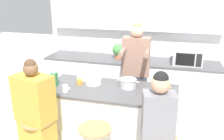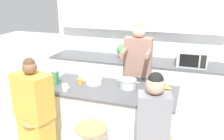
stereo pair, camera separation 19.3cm
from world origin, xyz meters
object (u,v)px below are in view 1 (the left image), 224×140
(juice_carton, at_px, (54,79))
(person_wrapped_blanket, at_px, (36,119))
(cooking_pot, at_px, (128,83))
(coffee_cup_near, at_px, (79,82))
(coffee_cup_far, at_px, (65,88))
(person_cooking, at_px, (135,77))
(kitchen_island, at_px, (111,117))
(person_seated_near, at_px, (157,138))
(fruit_bowl, at_px, (93,81))
(banana_bunch, at_px, (166,86))
(potted_plant, at_px, (118,50))
(microwave, at_px, (188,57))

(juice_carton, bearing_deg, person_wrapped_blanket, -86.17)
(cooking_pot, xyz_separation_m, coffee_cup_near, (-0.71, -0.06, -0.03))
(coffee_cup_near, relative_size, coffee_cup_far, 1.02)
(person_cooking, bearing_deg, person_wrapped_blanket, -130.61)
(kitchen_island, height_order, person_seated_near, person_seated_near)
(coffee_cup_near, bearing_deg, person_wrapped_blanket, -110.55)
(person_seated_near, relative_size, coffee_cup_far, 13.36)
(fruit_bowl, bearing_deg, person_seated_near, -38.92)
(person_wrapped_blanket, relative_size, person_seated_near, 1.01)
(banana_bunch, bearing_deg, juice_carton, -168.04)
(potted_plant, bearing_deg, juice_carton, -110.13)
(person_seated_near, xyz_separation_m, fruit_bowl, (-1.01, 0.81, 0.26))
(person_wrapped_blanket, distance_m, coffee_cup_far, 0.55)
(cooking_pot, height_order, microwave, microwave)
(juice_carton, distance_m, microwave, 2.37)
(kitchen_island, height_order, banana_bunch, banana_bunch)
(coffee_cup_near, height_order, microwave, microwave)
(kitchen_island, bearing_deg, banana_bunch, 17.48)
(kitchen_island, relative_size, cooking_pot, 5.68)
(person_wrapped_blanket, bearing_deg, microwave, 64.25)
(fruit_bowl, height_order, coffee_cup_far, coffee_cup_far)
(fruit_bowl, relative_size, banana_bunch, 1.53)
(kitchen_island, height_order, coffee_cup_far, coffee_cup_far)
(person_seated_near, xyz_separation_m, banana_bunch, (0.03, 0.93, 0.25))
(person_wrapped_blanket, height_order, cooking_pot, person_wrapped_blanket)
(fruit_bowl, xyz_separation_m, potted_plant, (0.05, 1.32, 0.15))
(person_seated_near, xyz_separation_m, coffee_cup_near, (-1.20, 0.75, 0.26))
(banana_bunch, distance_m, juice_carton, 1.58)
(person_seated_near, distance_m, cooking_pot, 0.99)
(coffee_cup_far, distance_m, microwave, 2.30)
(person_wrapped_blanket, bearing_deg, kitchen_island, 57.34)
(person_cooking, bearing_deg, juice_carton, -148.36)
(coffee_cup_far, relative_size, juice_carton, 0.52)
(coffee_cup_far, bearing_deg, cooking_pot, 24.73)
(coffee_cup_far, xyz_separation_m, banana_bunch, (1.31, 0.49, -0.02))
(person_seated_near, distance_m, juice_carton, 1.66)
(person_wrapped_blanket, distance_m, coffee_cup_near, 0.84)
(person_seated_near, height_order, potted_plant, person_seated_near)
(person_seated_near, height_order, banana_bunch, person_seated_near)
(person_cooking, relative_size, coffee_cup_far, 16.05)
(kitchen_island, bearing_deg, fruit_bowl, 157.94)
(coffee_cup_far, distance_m, juice_carton, 0.29)
(kitchen_island, distance_m, coffee_cup_far, 0.79)
(fruit_bowl, distance_m, juice_carton, 0.56)
(fruit_bowl, bearing_deg, person_cooking, 45.51)
(person_seated_near, distance_m, coffee_cup_near, 1.44)
(person_cooking, distance_m, cooking_pot, 0.55)
(person_cooking, relative_size, juice_carton, 8.27)
(fruit_bowl, bearing_deg, banana_bunch, 6.46)
(coffee_cup_near, relative_size, banana_bunch, 0.72)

